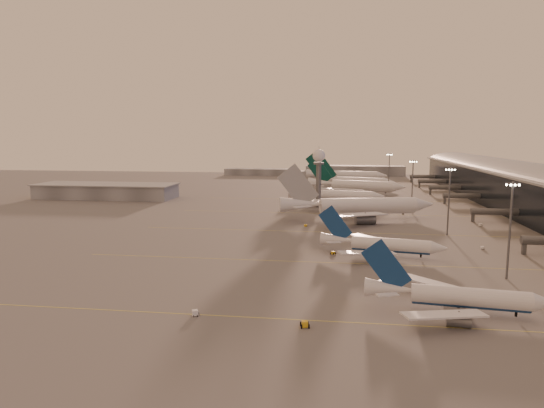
# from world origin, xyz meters

# --- Properties ---
(ground) EXTENTS (700.00, 700.00, 0.00)m
(ground) POSITION_xyz_m (0.00, 0.00, 0.00)
(ground) COLOR #575454
(ground) RESTS_ON ground
(taxiway_markings) EXTENTS (180.00, 185.25, 0.02)m
(taxiway_markings) POSITION_xyz_m (30.00, 56.00, 0.01)
(taxiway_markings) COLOR gold
(taxiway_markings) RESTS_ON ground
(terminal) EXTENTS (57.00, 362.00, 23.04)m
(terminal) POSITION_xyz_m (107.88, 110.09, 10.52)
(terminal) COLOR black
(terminal) RESTS_ON ground
(hangar) EXTENTS (82.00, 27.00, 8.50)m
(hangar) POSITION_xyz_m (-120.00, 140.00, 4.32)
(hangar) COLOR slate
(hangar) RESTS_ON ground
(radar_tower) EXTENTS (6.40, 6.40, 31.10)m
(radar_tower) POSITION_xyz_m (5.00, 120.00, 20.95)
(radar_tower) COLOR #54575C
(radar_tower) RESTS_ON ground
(mast_a) EXTENTS (3.60, 0.56, 25.00)m
(mast_a) POSITION_xyz_m (58.00, 0.00, 13.74)
(mast_a) COLOR #54575C
(mast_a) RESTS_ON ground
(mast_b) EXTENTS (3.60, 0.56, 25.00)m
(mast_b) POSITION_xyz_m (55.00, 55.00, 13.74)
(mast_b) COLOR #54575C
(mast_b) RESTS_ON ground
(mast_c) EXTENTS (3.60, 0.56, 25.00)m
(mast_c) POSITION_xyz_m (50.00, 110.00, 13.74)
(mast_c) COLOR #54575C
(mast_c) RESTS_ON ground
(mast_d) EXTENTS (3.60, 0.56, 25.00)m
(mast_d) POSITION_xyz_m (48.00, 200.00, 13.74)
(mast_d) COLOR #54575C
(mast_d) RESTS_ON ground
(distant_horizon) EXTENTS (165.00, 37.50, 9.00)m
(distant_horizon) POSITION_xyz_m (2.62, 325.14, 3.89)
(distant_horizon) COLOR slate
(distant_horizon) RESTS_ON ground
(narrowbody_near) EXTENTS (37.94, 30.12, 14.85)m
(narrowbody_near) POSITION_xyz_m (39.29, -27.31, 3.01)
(narrowbody_near) COLOR silver
(narrowbody_near) RESTS_ON ground
(narrowbody_mid) EXTENTS (38.12, 30.17, 15.00)m
(narrowbody_mid) POSITION_xyz_m (28.32, 19.57, 3.04)
(narrowbody_mid) COLOR silver
(narrowbody_mid) RESTS_ON ground
(widebody_white) EXTENTS (68.65, 54.37, 24.58)m
(widebody_white) POSITION_xyz_m (23.74, 86.64, 4.26)
(widebody_white) COLOR silver
(widebody_white) RESTS_ON ground
(greentail_a) EXTENTS (52.66, 42.28, 19.17)m
(greentail_a) POSITION_xyz_m (13.77, 134.18, 3.39)
(greentail_a) COLOR silver
(greentail_a) RESTS_ON ground
(greentail_b) EXTENTS (61.45, 49.01, 22.78)m
(greentail_b) POSITION_xyz_m (25.97, 180.06, 4.02)
(greentail_b) COLOR silver
(greentail_b) RESTS_ON ground
(greentail_c) EXTENTS (54.61, 43.54, 20.28)m
(greentail_c) POSITION_xyz_m (27.01, 216.32, 3.58)
(greentail_c) COLOR silver
(greentail_c) RESTS_ON ground
(greentail_d) EXTENTS (64.40, 51.68, 23.47)m
(greentail_d) POSITION_xyz_m (21.22, 259.74, 4.15)
(greentail_d) COLOR silver
(greentail_d) RESTS_ON ground
(gsv_truck_a) EXTENTS (6.45, 4.56, 2.46)m
(gsv_truck_a) POSITION_xyz_m (-12.85, -35.57, 1.26)
(gsv_truck_a) COLOR white
(gsv_truck_a) RESTS_ON ground
(gsv_tug_near) EXTENTS (3.06, 4.28, 1.11)m
(gsv_tug_near) POSITION_xyz_m (9.14, -38.64, 0.57)
(gsv_tug_near) COLOR gold
(gsv_tug_near) RESTS_ON ground
(gsv_catering_a) EXTENTS (4.54, 2.48, 3.56)m
(gsv_catering_a) POSITION_xyz_m (51.53, -15.22, 1.78)
(gsv_catering_a) COLOR white
(gsv_catering_a) RESTS_ON ground
(gsv_tug_mid) EXTENTS (3.61, 3.22, 0.88)m
(gsv_tug_mid) POSITION_xyz_m (13.77, 19.88, 0.46)
(gsv_tug_mid) COLOR gold
(gsv_tug_mid) RESTS_ON ground
(gsv_truck_b) EXTENTS (4.90, 2.21, 1.91)m
(gsv_truck_b) POSITION_xyz_m (61.71, 33.40, 0.98)
(gsv_truck_b) COLOR white
(gsv_truck_b) RESTS_ON ground
(gsv_truck_c) EXTENTS (5.03, 4.35, 2.00)m
(gsv_truck_c) POSITION_xyz_m (2.57, 65.27, 1.02)
(gsv_truck_c) COLOR gold
(gsv_truck_c) RESTS_ON ground
(gsv_catering_b) EXTENTS (5.83, 3.75, 4.42)m
(gsv_catering_b) POSITION_xyz_m (72.53, 75.70, 2.21)
(gsv_catering_b) COLOR white
(gsv_catering_b) RESTS_ON ground
(gsv_tug_far) EXTENTS (3.48, 3.98, 0.98)m
(gsv_tug_far) POSITION_xyz_m (18.37, 93.97, 0.50)
(gsv_tug_far) COLOR white
(gsv_tug_far) RESTS_ON ground
(gsv_truck_d) EXTENTS (2.45, 5.29, 2.06)m
(gsv_truck_d) POSITION_xyz_m (-8.10, 122.63, 1.05)
(gsv_truck_d) COLOR white
(gsv_truck_d) RESTS_ON ground
(gsv_tug_hangar) EXTENTS (4.22, 3.05, 1.09)m
(gsv_tug_hangar) POSITION_xyz_m (41.85, 152.84, 0.56)
(gsv_tug_hangar) COLOR gold
(gsv_tug_hangar) RESTS_ON ground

